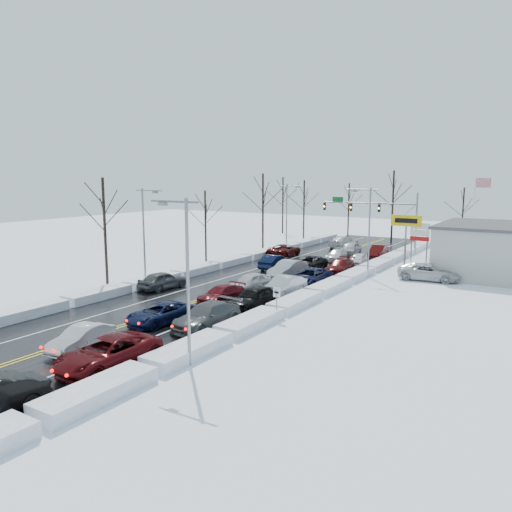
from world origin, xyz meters
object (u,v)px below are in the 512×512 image
Objects in this scene: traffic_signal_mast at (379,211)px; tires_plus_sign at (406,224)px; flagpole at (475,210)px; oncoming_car_0 at (275,269)px.

traffic_signal_mast is 2.21× the size of tires_plus_sign.
flagpole is at bearing 71.56° from tires_plus_sign.
flagpole is at bearing -131.01° from oncoming_car_0.
traffic_signal_mast is 11.90m from flagpole.
traffic_signal_mast is 1.33× the size of flagpole.
traffic_signal_mast is 20.37m from oncoming_car_0.
tires_plus_sign is 1.25× the size of oncoming_car_0.
oncoming_car_0 is at bearing -150.65° from tires_plus_sign.
oncoming_car_0 is (-16.97, -20.92, -5.93)m from flagpole.
oncoming_car_0 is (-12.30, -6.91, -4.99)m from tires_plus_sign.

